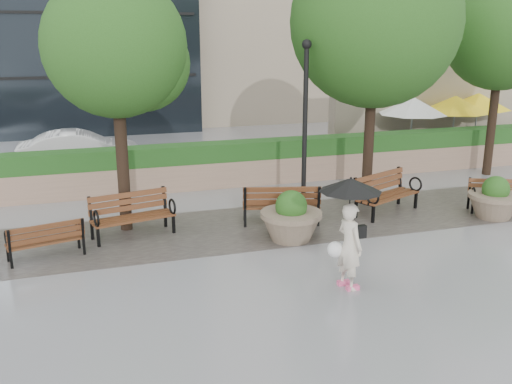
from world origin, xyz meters
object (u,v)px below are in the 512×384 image
object	(u,v)px
bench_3	(387,202)
lamppost	(305,141)
planter_left	(291,221)
pedestrian	(350,222)
bench_1	(133,224)
bench_4	(500,203)
bench_0	(46,247)
car_right	(80,150)
planter_right	(494,202)
bench_2	(281,212)

from	to	relation	value
bench_3	lamppost	distance (m)	2.76
planter_left	pedestrian	xyz separation A→B (m)	(0.11, -2.64, 0.81)
bench_1	bench_4	xyz separation A→B (m)	(9.40, -1.04, -0.04)
bench_0	car_right	distance (m)	8.28
pedestrian	bench_3	bearing A→B (deg)	-51.95
bench_0	planter_left	world-z (taller)	planter_left
bench_3	planter_right	distance (m)	2.69
bench_4	lamppost	xyz separation A→B (m)	(-5.05, 1.31, 1.71)
bench_0	car_right	xyz separation A→B (m)	(0.85, 8.22, 0.43)
bench_4	planter_left	distance (m)	6.00
bench_0	planter_right	distance (m)	10.82
planter_left	lamppost	xyz separation A→B (m)	(0.94, 1.59, 1.50)
bench_3	pedestrian	size ratio (longest dim) A/B	1.00
bench_1	bench_4	bearing A→B (deg)	-19.06
bench_0	bench_2	distance (m)	5.50
planter_right	pedestrian	distance (m)	6.07
bench_2	bench_4	distance (m)	5.88
bench_0	bench_4	world-z (taller)	bench_4
bench_3	car_right	distance (m)	10.70
bench_1	planter_right	bearing A→B (deg)	-21.38
car_right	bench_0	bearing A→B (deg)	174.75
bench_4	planter_right	xyz separation A→B (m)	(-0.47, -0.32, 0.17)
bench_2	bench_3	size ratio (longest dim) A/B	0.96
bench_0	car_right	world-z (taller)	car_right
bench_2	pedestrian	xyz separation A→B (m)	(-0.07, -3.82, 0.97)
bench_3	lamppost	world-z (taller)	lamppost
bench_3	lamppost	bearing A→B (deg)	144.57
bench_4	planter_left	size ratio (longest dim) A/B	1.22
car_right	bench_4	bearing A→B (deg)	-128.36
planter_right	pedestrian	xyz separation A→B (m)	(-5.41, -2.61, 0.84)
bench_4	car_right	world-z (taller)	car_right
bench_1	pedestrian	size ratio (longest dim) A/B	0.95
car_right	pedestrian	world-z (taller)	pedestrian
bench_0	bench_1	distance (m)	2.05
planter_right	bench_3	bearing A→B (deg)	153.99
pedestrian	bench_4	bearing A→B (deg)	-77.11
bench_4	car_right	bearing A→B (deg)	164.98
bench_3	bench_2	bearing A→B (deg)	155.65
bench_0	pedestrian	size ratio (longest dim) A/B	0.78
lamppost	pedestrian	size ratio (longest dim) A/B	2.13
bench_2	planter_right	bearing A→B (deg)	-177.65
bench_3	planter_right	bearing A→B (deg)	-49.70
bench_1	lamppost	distance (m)	4.66
bench_3	car_right	bearing A→B (deg)	111.12
bench_0	bench_1	xyz separation A→B (m)	(1.88, 0.82, 0.06)
bench_2	bench_4	size ratio (longest dim) A/B	1.17
planter_right	car_right	bearing A→B (deg)	138.63
lamppost	pedestrian	world-z (taller)	lamppost
bench_4	planter_right	bearing A→B (deg)	-122.03
planter_right	bench_2	bearing A→B (deg)	167.23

